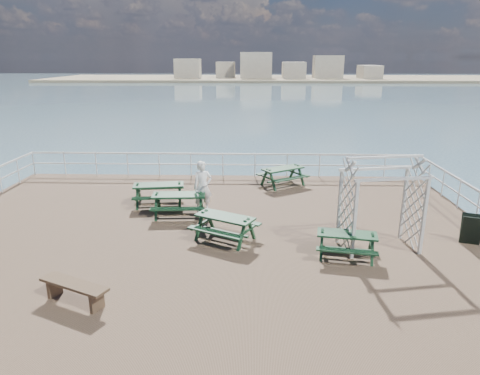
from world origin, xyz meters
name	(u,v)px	position (x,y,z in m)	size (l,w,h in m)	color
ground	(208,239)	(0.00, 0.00, -0.15)	(18.00, 14.00, 0.30)	brown
sea_backdrop	(288,75)	(12.54, 134.07, -0.51)	(300.00, 300.00, 9.20)	#436371
railing	(213,184)	(-0.07, 2.57, 0.87)	(17.77, 13.76, 1.10)	silver
picnic_table_a	(159,190)	(-2.10, 2.82, 0.57)	(2.03, 1.73, 0.89)	#13351C
picnic_table_b	(179,200)	(-1.15, 1.69, 0.56)	(1.90, 1.57, 0.88)	#13351C
picnic_table_c	(283,173)	(2.67, 5.46, 0.56)	(2.31, 2.21, 0.88)	#13351C
picnic_table_d	(225,222)	(0.57, -0.32, 0.55)	(2.22, 2.08, 0.86)	#13351C
picnic_table_e	(347,240)	(3.98, -1.35, 0.50)	(1.80, 1.55, 0.78)	#13351C
flat_bench_far	(74,288)	(-2.56, -3.90, 0.37)	(1.74, 1.09, 0.50)	brown
trellis_arbor	(381,208)	(5.00, -0.76, 1.21)	(2.36, 1.54, 2.72)	silver
sandwich_board	(471,230)	(7.80, -0.40, 0.44)	(0.66, 0.57, 0.91)	black
person	(203,187)	(-0.36, 2.04, 0.93)	(0.68, 0.44, 1.85)	white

